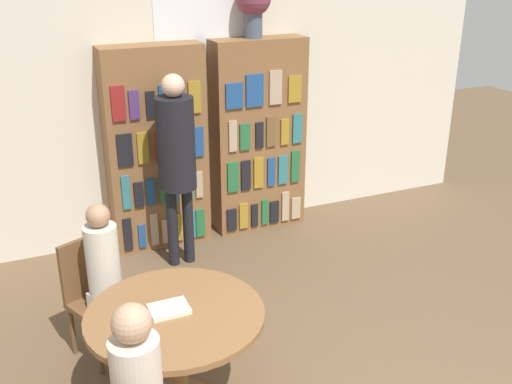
{
  "coord_description": "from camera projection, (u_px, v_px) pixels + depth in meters",
  "views": [
    {
      "loc": [
        -1.86,
        -1.82,
        2.78
      ],
      "look_at": [
        -0.16,
        2.06,
        1.05
      ],
      "focal_mm": 42.0,
      "sensor_mm": 36.0,
      "label": 1
    }
  ],
  "objects": [
    {
      "name": "wall_back",
      "position": [
        201.0,
        87.0,
        5.92
      ],
      "size": [
        6.4,
        0.07,
        3.0
      ],
      "color": "beige",
      "rests_on": "ground_plane"
    },
    {
      "name": "bookshelf_left",
      "position": [
        156.0,
        149.0,
        5.75
      ],
      "size": [
        0.95,
        0.34,
        1.98
      ],
      "color": "brown",
      "rests_on": "ground_plane"
    },
    {
      "name": "bookshelf_right",
      "position": [
        258.0,
        136.0,
        6.15
      ],
      "size": [
        0.95,
        0.34,
        1.98
      ],
      "color": "brown",
      "rests_on": "ground_plane"
    },
    {
      "name": "flower_vase",
      "position": [
        253.0,
        2.0,
        5.64
      ],
      "size": [
        0.33,
        0.33,
        0.54
      ],
      "color": "#475166",
      "rests_on": "bookshelf_right"
    },
    {
      "name": "reading_table",
      "position": [
        176.0,
        330.0,
        3.71
      ],
      "size": [
        1.11,
        1.11,
        0.71
      ],
      "color": "brown",
      "rests_on": "ground_plane"
    },
    {
      "name": "chair_left_side",
      "position": [
        96.0,
        291.0,
        4.31
      ],
      "size": [
        0.53,
        0.53,
        0.88
      ],
      "rotation": [
        0.0,
        0.0,
        -2.73
      ],
      "color": "brown",
      "rests_on": "ground_plane"
    },
    {
      "name": "seated_reader_left",
      "position": [
        109.0,
        279.0,
        4.12
      ],
      "size": [
        0.34,
        0.39,
        1.21
      ],
      "rotation": [
        0.0,
        0.0,
        -2.73
      ],
      "color": "beige",
      "rests_on": "ground_plane"
    },
    {
      "name": "librarian_standing",
      "position": [
        176.0,
        150.0,
        5.3
      ],
      "size": [
        0.34,
        0.61,
        1.8
      ],
      "color": "black",
      "rests_on": "ground_plane"
    },
    {
      "name": "open_book_on_table",
      "position": [
        169.0,
        309.0,
        3.67
      ],
      "size": [
        0.24,
        0.18,
        0.03
      ],
      "color": "silver",
      "rests_on": "reading_table"
    }
  ]
}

